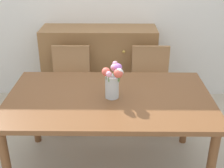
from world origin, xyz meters
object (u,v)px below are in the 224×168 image
(dining_table, at_px, (109,105))
(chair_left, at_px, (71,81))
(chair_right, at_px, (150,81))
(flower_vase, at_px, (113,80))
(dresser, at_px, (99,66))

(dining_table, xyz_separation_m, chair_left, (-0.45, 0.85, -0.17))
(chair_right, height_order, flower_vase, flower_vase)
(chair_left, height_order, flower_vase, flower_vase)
(chair_right, bearing_deg, flower_vase, 64.70)
(dining_table, relative_size, dresser, 1.23)
(dresser, xyz_separation_m, flower_vase, (0.18, -1.36, 0.43))
(dresser, bearing_deg, chair_left, -122.17)
(dresser, bearing_deg, flower_vase, -82.27)
(dining_table, distance_m, chair_left, 0.98)
(dining_table, distance_m, dresser, 1.35)
(chair_left, distance_m, chair_right, 0.90)
(chair_left, relative_size, flower_vase, 2.91)
(chair_left, relative_size, dresser, 0.64)
(chair_right, bearing_deg, dresser, -38.53)
(chair_left, distance_m, dresser, 0.56)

